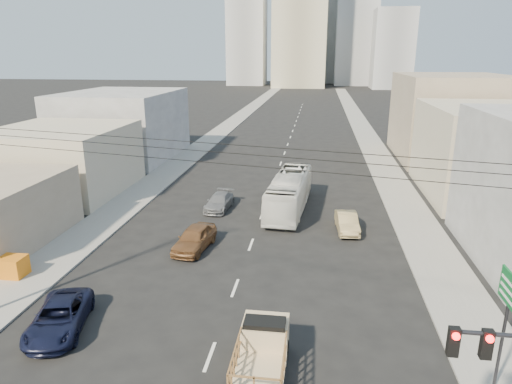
% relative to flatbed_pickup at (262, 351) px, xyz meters
% --- Properties ---
extents(sidewalk_left, '(3.50, 180.00, 0.12)m').
position_rel_flatbed_pickup_xyz_m(sidewalk_left, '(-14.08, 68.78, -1.03)').
color(sidewalk_left, gray).
rests_on(sidewalk_left, ground).
extents(sidewalk_right, '(3.50, 180.00, 0.12)m').
position_rel_flatbed_pickup_xyz_m(sidewalk_right, '(9.42, 68.78, -1.03)').
color(sidewalk_right, gray).
rests_on(sidewalk_right, ground).
extents(lane_dashes, '(0.15, 104.00, 0.01)m').
position_rel_flatbed_pickup_xyz_m(lane_dashes, '(-2.33, 51.78, -1.09)').
color(lane_dashes, silver).
rests_on(lane_dashes, ground).
extents(flatbed_pickup, '(1.95, 4.41, 1.90)m').
position_rel_flatbed_pickup_xyz_m(flatbed_pickup, '(0.00, 0.00, 0.00)').
color(flatbed_pickup, tan).
rests_on(flatbed_pickup, ground).
extents(navy_pickup, '(3.31, 5.23, 1.34)m').
position_rel_flatbed_pickup_xyz_m(navy_pickup, '(-9.66, 1.76, -0.42)').
color(navy_pickup, black).
rests_on(navy_pickup, ground).
extents(city_bus, '(3.36, 10.90, 2.99)m').
position_rel_flatbed_pickup_xyz_m(city_bus, '(-0.27, 20.37, 0.40)').
color(city_bus, silver).
rests_on(city_bus, ground).
extents(sedan_brown, '(2.38, 4.69, 1.53)m').
position_rel_flatbed_pickup_xyz_m(sedan_brown, '(-5.89, 11.57, -0.33)').
color(sedan_brown, brown).
rests_on(sedan_brown, ground).
extents(sedan_tan, '(1.72, 4.13, 1.33)m').
position_rel_flatbed_pickup_xyz_m(sedan_tan, '(4.19, 16.19, -0.43)').
color(sedan_tan, '#9A875A').
rests_on(sedan_tan, ground).
extents(sedan_grey, '(2.06, 4.44, 1.25)m').
position_rel_flatbed_pickup_xyz_m(sedan_grey, '(-6.00, 19.74, -0.47)').
color(sedan_grey, slate).
rests_on(sedan_grey, ground).
extents(green_sign, '(0.18, 1.60, 5.00)m').
position_rel_flatbed_pickup_xyz_m(green_sign, '(8.83, 0.28, 2.65)').
color(green_sign, '#2D2D33').
rests_on(green_sign, ground).
extents(overhead_wires, '(23.01, 5.02, 0.72)m').
position_rel_flatbed_pickup_xyz_m(overhead_wires, '(-2.33, 0.28, 7.87)').
color(overhead_wires, black).
rests_on(overhead_wires, ground).
extents(crate_stack, '(1.80, 1.20, 1.14)m').
position_rel_flatbed_pickup_xyz_m(crate_stack, '(-15.33, 6.28, -0.40)').
color(crate_stack, orange).
rests_on(crate_stack, sidewalk_left).
extents(bldg_right_mid, '(11.00, 14.00, 8.00)m').
position_rel_flatbed_pickup_xyz_m(bldg_right_mid, '(17.17, 26.78, 2.91)').
color(bldg_right_mid, '#B3A990').
rests_on(bldg_right_mid, ground).
extents(bldg_right_far, '(12.00, 16.00, 10.00)m').
position_rel_flatbed_pickup_xyz_m(bldg_right_far, '(17.67, 42.78, 3.91)').
color(bldg_right_far, gray).
rests_on(bldg_right_far, ground).
extents(bldg_left_mid, '(11.00, 12.00, 6.00)m').
position_rel_flatbed_pickup_xyz_m(bldg_left_mid, '(-21.33, 22.78, 1.91)').
color(bldg_left_mid, '#B3A990').
rests_on(bldg_left_mid, ground).
extents(bldg_left_far, '(12.00, 16.00, 8.00)m').
position_rel_flatbed_pickup_xyz_m(bldg_left_far, '(-21.83, 37.78, 2.91)').
color(bldg_left_far, gray).
rests_on(bldg_left_far, ground).
extents(high_rise_tower, '(20.00, 20.00, 60.00)m').
position_rel_flatbed_pickup_xyz_m(high_rise_tower, '(-6.33, 168.78, 28.91)').
color(high_rise_tower, tan).
rests_on(high_rise_tower, ground).
extents(midrise_ne, '(16.00, 16.00, 40.00)m').
position_rel_flatbed_pickup_xyz_m(midrise_ne, '(15.67, 183.78, 18.91)').
color(midrise_ne, '#919499').
rests_on(midrise_ne, ground).
extents(midrise_nw, '(15.00, 15.00, 34.00)m').
position_rel_flatbed_pickup_xyz_m(midrise_nw, '(-28.33, 178.78, 15.91)').
color(midrise_nw, '#919499').
rests_on(midrise_nw, ground).
extents(midrise_back, '(18.00, 18.00, 44.00)m').
position_rel_flatbed_pickup_xyz_m(midrise_back, '(3.67, 198.78, 20.91)').
color(midrise_back, gray).
rests_on(midrise_back, ground).
extents(midrise_east, '(14.00, 14.00, 28.00)m').
position_rel_flatbed_pickup_xyz_m(midrise_east, '(27.67, 163.78, 12.91)').
color(midrise_east, '#919499').
rests_on(midrise_east, ground).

